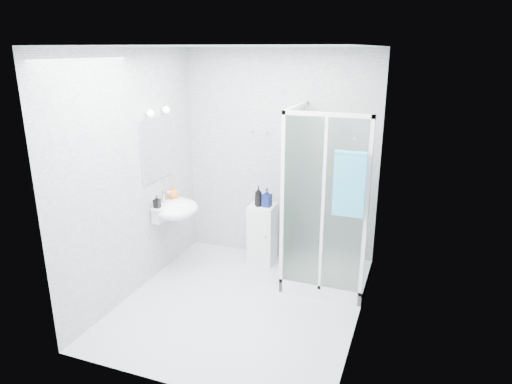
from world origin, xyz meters
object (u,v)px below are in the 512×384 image
at_px(shampoo_bottle_b, 267,197).
at_px(shampoo_bottle_a, 258,196).
at_px(shower_enclosure, 320,247).
at_px(wall_basin, 176,209).
at_px(hand_towel, 349,183).
at_px(soap_dispenser_orange, 173,192).
at_px(storage_cabinet, 262,234).
at_px(soap_dispenser_black, 157,202).

bearing_deg(shampoo_bottle_b, shampoo_bottle_a, -165.52).
height_order(shower_enclosure, shampoo_bottle_a, shower_enclosure).
distance_m(wall_basin, hand_towel, 2.07).
height_order(hand_towel, soap_dispenser_orange, hand_towel).
distance_m(shower_enclosure, wall_basin, 1.72).
distance_m(storage_cabinet, shampoo_bottle_a, 0.50).
relative_size(shower_enclosure, shampoo_bottle_a, 7.92).
distance_m(shampoo_bottle_b, soap_dispenser_orange, 1.12).
distance_m(wall_basin, shampoo_bottle_a, 1.00).
bearing_deg(shampoo_bottle_b, shower_enclosure, -20.45).
bearing_deg(hand_towel, shower_enclosure, 130.02).
distance_m(shampoo_bottle_a, shampoo_bottle_b, 0.10).
bearing_deg(soap_dispenser_orange, hand_towel, -6.85).
distance_m(shower_enclosure, shampoo_bottle_a, 0.97).
height_order(wall_basin, hand_towel, hand_towel).
bearing_deg(shower_enclosure, storage_cabinet, 159.94).
bearing_deg(storage_cabinet, soap_dispenser_orange, -157.11).
height_order(shower_enclosure, soap_dispenser_black, shower_enclosure).
distance_m(storage_cabinet, soap_dispenser_orange, 1.21).
height_order(shower_enclosure, hand_towel, shower_enclosure).
xyz_separation_m(wall_basin, soap_dispenser_black, (-0.12, -0.19, 0.14)).
bearing_deg(shampoo_bottle_a, wall_basin, -145.42).
distance_m(wall_basin, soap_dispenser_orange, 0.25).
bearing_deg(shampoo_bottle_a, hand_towel, -29.00).
distance_m(shower_enclosure, soap_dispenser_orange, 1.85).
bearing_deg(wall_basin, soap_dispenser_black, -123.72).
relative_size(wall_basin, shampoo_bottle_a, 2.22).
relative_size(storage_cabinet, shampoo_bottle_a, 2.97).
bearing_deg(shower_enclosure, soap_dispenser_black, -164.24).
height_order(shower_enclosure, wall_basin, shower_enclosure).
bearing_deg(storage_cabinet, hand_towel, -32.76).
relative_size(shower_enclosure, wall_basin, 3.57).
height_order(shower_enclosure, shampoo_bottle_b, shower_enclosure).
height_order(storage_cabinet, hand_towel, hand_towel).
relative_size(storage_cabinet, soap_dispenser_orange, 4.71).
bearing_deg(storage_cabinet, shower_enclosure, -21.45).
distance_m(shower_enclosure, hand_towel, 1.04).
xyz_separation_m(shampoo_bottle_b, soap_dispenser_black, (-1.04, -0.78, 0.07)).
height_order(shampoo_bottle_a, shampoo_bottle_b, shampoo_bottle_a).
distance_m(shampoo_bottle_b, soap_dispenser_black, 1.30).
bearing_deg(wall_basin, storage_cabinet, 35.46).
height_order(wall_basin, soap_dispenser_orange, soap_dispenser_orange).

